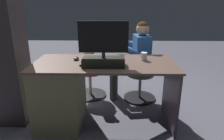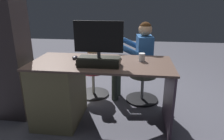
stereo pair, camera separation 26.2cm
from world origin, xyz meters
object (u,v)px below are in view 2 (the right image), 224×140
at_px(computer_mouse, 75,57).
at_px(person, 138,57).
at_px(desk, 67,90).
at_px(teddy_bear, 93,58).
at_px(cup, 142,57).
at_px(keyboard, 99,59).
at_px(monitor, 98,53).
at_px(visitor_chair, 142,84).
at_px(office_chair_teddy, 93,80).
at_px(tv_remote, 82,63).

xyz_separation_m(computer_mouse, person, (-0.72, -0.56, -0.12)).
distance_m(desk, teddy_bear, 0.79).
relative_size(cup, teddy_bear, 0.25).
height_order(computer_mouse, person, person).
relative_size(desk, keyboard, 3.71).
bearing_deg(monitor, visitor_chair, -122.14).
bearing_deg(cup, computer_mouse, 0.33).
xyz_separation_m(monitor, office_chair_teddy, (0.26, -0.87, -0.65)).
bearing_deg(computer_mouse, visitor_chair, -145.71).
xyz_separation_m(monitor, cup, (-0.45, -0.23, -0.09)).
xyz_separation_m(computer_mouse, tv_remote, (-0.13, 0.19, -0.01)).
bearing_deg(cup, teddy_bear, -42.68).
relative_size(monitor, visitor_chair, 1.06).
bearing_deg(desk, visitor_chair, -144.50).
distance_m(tv_remote, person, 0.96).
height_order(office_chair_teddy, teddy_bear, teddy_bear).
height_order(desk, keyboard, keyboard).
height_order(monitor, keyboard, monitor).
xyz_separation_m(visitor_chair, person, (0.09, -0.01, 0.41)).
xyz_separation_m(desk, office_chair_teddy, (-0.16, -0.74, -0.15)).
bearing_deg(tv_remote, person, -98.48).
distance_m(monitor, tv_remote, 0.23).
xyz_separation_m(keyboard, teddy_bear, (0.23, -0.68, -0.17)).
relative_size(cup, office_chair_teddy, 0.19).
distance_m(computer_mouse, visitor_chair, 1.11).
bearing_deg(teddy_bear, desk, 78.13).
bearing_deg(office_chair_teddy, desk, 77.93).
bearing_deg(keyboard, person, -126.46).
bearing_deg(person, desk, 38.77).
bearing_deg(visitor_chair, cup, 85.75).
distance_m(computer_mouse, office_chair_teddy, 0.84).
bearing_deg(person, teddy_bear, -8.03).
distance_m(monitor, visitor_chair, 1.12).
relative_size(keyboard, tv_remote, 2.80).
distance_m(desk, tv_remote, 0.44).
relative_size(cup, person, 0.08).
bearing_deg(computer_mouse, desk, 44.52).
height_order(teddy_bear, person, person).
bearing_deg(tv_remote, office_chair_teddy, -55.44).
height_order(monitor, tv_remote, monitor).
distance_m(monitor, office_chair_teddy, 1.11).
height_order(desk, teddy_bear, teddy_bear).
height_order(monitor, cup, monitor).
bearing_deg(tv_remote, computer_mouse, -24.78).
height_order(tv_remote, person, person).
xyz_separation_m(monitor, computer_mouse, (0.32, -0.22, -0.12)).
xyz_separation_m(computer_mouse, visitor_chair, (-0.81, -0.55, -0.53)).
bearing_deg(office_chair_teddy, keyboard, 108.98).
height_order(desk, computer_mouse, computer_mouse).
bearing_deg(person, monitor, 63.06).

